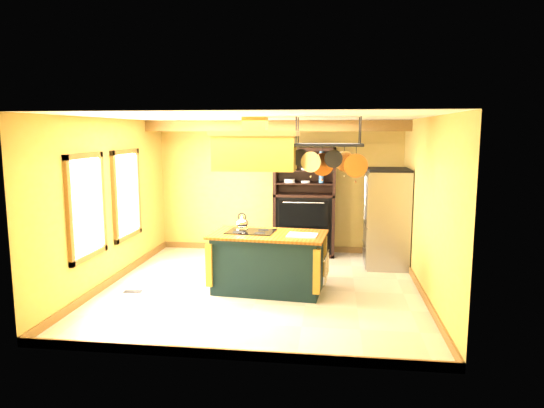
% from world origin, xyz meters
% --- Properties ---
extents(floor, '(5.00, 5.00, 0.00)m').
position_xyz_m(floor, '(0.00, 0.00, 0.00)').
color(floor, beige).
rests_on(floor, ground).
extents(ceiling, '(5.00, 5.00, 0.00)m').
position_xyz_m(ceiling, '(0.00, 0.00, 2.70)').
color(ceiling, white).
rests_on(ceiling, wall_back).
extents(wall_back, '(5.00, 0.02, 2.70)m').
position_xyz_m(wall_back, '(0.00, 2.50, 1.35)').
color(wall_back, '#C09646').
rests_on(wall_back, floor).
extents(wall_front, '(5.00, 0.02, 2.70)m').
position_xyz_m(wall_front, '(0.00, -2.50, 1.35)').
color(wall_front, '#C09646').
rests_on(wall_front, floor).
extents(wall_left, '(0.02, 5.00, 2.70)m').
position_xyz_m(wall_left, '(-2.50, 0.00, 1.35)').
color(wall_left, '#C09646').
rests_on(wall_left, floor).
extents(wall_right, '(0.02, 5.00, 2.70)m').
position_xyz_m(wall_right, '(2.50, 0.00, 1.35)').
color(wall_right, '#C09646').
rests_on(wall_right, floor).
extents(ceiling_beam, '(5.00, 0.15, 0.20)m').
position_xyz_m(ceiling_beam, '(0.00, 1.70, 2.59)').
color(ceiling_beam, olive).
rests_on(ceiling_beam, ceiling).
extents(window_near, '(0.06, 1.06, 1.56)m').
position_xyz_m(window_near, '(-2.47, -0.80, 1.40)').
color(window_near, olive).
rests_on(window_near, wall_left).
extents(window_far, '(0.06, 1.06, 1.56)m').
position_xyz_m(window_far, '(-2.47, 0.60, 1.40)').
color(window_far, olive).
rests_on(window_far, wall_left).
extents(kitchen_island, '(1.86, 1.14, 1.11)m').
position_xyz_m(kitchen_island, '(0.12, -0.10, 0.47)').
color(kitchen_island, black).
rests_on(kitchen_island, floor).
extents(range_hood, '(1.30, 0.73, 0.80)m').
position_xyz_m(range_hood, '(-0.08, -0.10, 2.23)').
color(range_hood, '#BB7E2E').
rests_on(range_hood, ceiling).
extents(pot_rack, '(1.13, 0.51, 0.89)m').
position_xyz_m(pot_rack, '(1.04, -0.10, 2.16)').
color(pot_rack, black).
rests_on(pot_rack, ceiling).
extents(refrigerator, '(0.77, 0.91, 1.78)m').
position_xyz_m(refrigerator, '(2.10, 1.58, 0.86)').
color(refrigerator, '#96989E').
rests_on(refrigerator, floor).
extents(hutch, '(1.23, 0.56, 2.17)m').
position_xyz_m(hutch, '(0.54, 2.26, 0.85)').
color(hutch, black).
rests_on(hutch, floor).
extents(floor_register, '(0.29, 0.16, 0.01)m').
position_xyz_m(floor_register, '(-1.98, -0.44, 0.01)').
color(floor_register, black).
rests_on(floor_register, floor).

